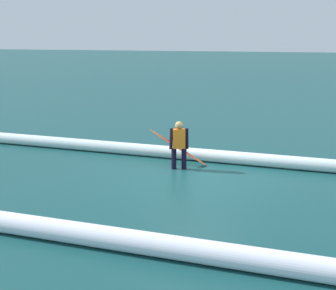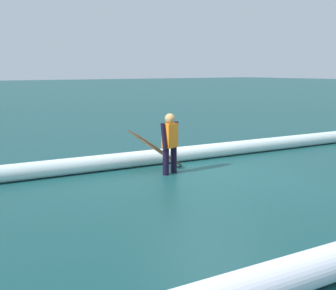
{
  "view_description": "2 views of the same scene",
  "coord_description": "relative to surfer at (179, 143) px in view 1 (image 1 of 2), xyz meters",
  "views": [
    {
      "loc": [
        -2.61,
        11.99,
        3.68
      ],
      "look_at": [
        0.56,
        0.55,
        0.96
      ],
      "focal_mm": 52.3,
      "sensor_mm": 36.0,
      "label": 1
    },
    {
      "loc": [
        6.25,
        7.32,
        2.28
      ],
      "look_at": [
        0.89,
        -0.35,
        0.72
      ],
      "focal_mm": 48.7,
      "sensor_mm": 36.0,
      "label": 2
    }
  ],
  "objects": [
    {
      "name": "wave_crest_midground",
      "position": [
        0.24,
        5.3,
        -0.54
      ],
      "size": [
        24.9,
        2.08,
        0.4
      ],
      "primitive_type": "cylinder",
      "rotation": [
        0.0,
        1.57,
        -0.07
      ],
      "color": "white",
      "rests_on": "ground_plane"
    },
    {
      "name": "wave_crest_foreground",
      "position": [
        -1.62,
        -0.92,
        -0.56
      ],
      "size": [
        19.32,
        1.79,
        0.37
      ],
      "primitive_type": "cylinder",
      "rotation": [
        0.0,
        1.57,
        -0.07
      ],
      "color": "white",
      "rests_on": "ground_plane"
    },
    {
      "name": "ground_plane",
      "position": [
        -0.6,
        0.7,
        -0.74
      ],
      "size": [
        179.95,
        179.95,
        0.0
      ],
      "primitive_type": "plane",
      "color": "#144445"
    },
    {
      "name": "surfboard",
      "position": [
        0.11,
        -0.37,
        -0.23
      ],
      "size": [
        1.7,
        0.55,
        1.06
      ],
      "color": "#E55926",
      "rests_on": "ground_plane"
    },
    {
      "name": "surfer",
      "position": [
        0.0,
        0.0,
        0.0
      ],
      "size": [
        0.5,
        0.3,
        1.34
      ],
      "rotation": [
        0.0,
        0.0,
        3.44
      ],
      "color": "black",
      "rests_on": "ground_plane"
    }
  ]
}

